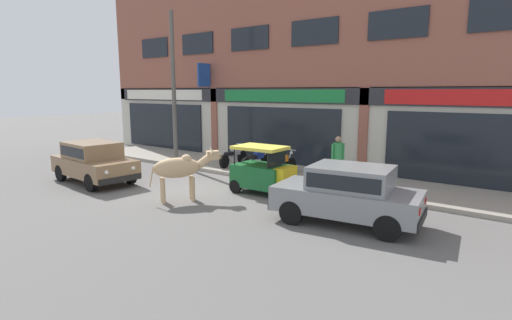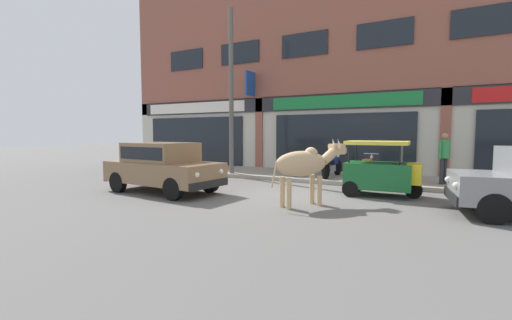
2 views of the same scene
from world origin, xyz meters
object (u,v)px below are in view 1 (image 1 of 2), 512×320
object	(u,v)px
car_0	(94,160)
pedestrian	(338,154)
auto_rickshaw	(263,173)
motorcycle_1	(257,160)
motorcycle_2	(280,164)
utility_pole	(174,89)
motorcycle_0	(233,157)
cow	(180,168)
car_1	(348,192)

from	to	relation	value
car_0	pedestrian	bearing A→B (deg)	32.95
car_0	auto_rickshaw	world-z (taller)	auto_rickshaw
motorcycle_1	motorcycle_2	world-z (taller)	same
car_0	utility_pole	world-z (taller)	utility_pole
motorcycle_0	cow	bearing A→B (deg)	-67.58
pedestrian	motorcycle_0	bearing A→B (deg)	177.39
cow	utility_pole	bearing A→B (deg)	139.71
car_1	utility_pole	xyz separation A→B (m)	(-9.36, 2.77, 2.54)
cow	motorcycle_1	distance (m)	4.71
motorcycle_0	car_1	bearing A→B (deg)	-28.31
cow	car_1	xyz separation A→B (m)	(4.84, 1.06, -0.19)
car_1	pedestrian	xyz separation A→B (m)	(-1.94, 3.44, 0.31)
car_0	motorcycle_0	size ratio (longest dim) A/B	2.04
car_1	pedestrian	bearing A→B (deg)	119.42
motorcycle_1	utility_pole	bearing A→B (deg)	-168.13
car_1	motorcycle_0	world-z (taller)	car_1
pedestrian	cow	bearing A→B (deg)	-122.84
auto_rickshaw	motorcycle_0	bearing A→B (deg)	143.58
car_0	motorcycle_0	distance (m)	5.47
motorcycle_0	utility_pole	world-z (taller)	utility_pole
cow	motorcycle_0	world-z (taller)	cow
auto_rickshaw	car_1	bearing A→B (deg)	-19.04
pedestrian	utility_pole	world-z (taller)	utility_pole
motorcycle_1	pedestrian	world-z (taller)	pedestrian
cow	motorcycle_0	bearing A→B (deg)	112.42
auto_rickshaw	motorcycle_1	xyz separation A→B (m)	(-2.07, 2.38, -0.13)
auto_rickshaw	motorcycle_1	distance (m)	3.16
cow	motorcycle_2	world-z (taller)	cow
car_0	cow	bearing A→B (deg)	2.54
auto_rickshaw	motorcycle_0	xyz separation A→B (m)	(-3.35, 2.47, -0.13)
car_0	car_1	xyz separation A→B (m)	(9.18, 1.26, 0.00)
car_1	auto_rickshaw	bearing A→B (deg)	160.96
pedestrian	motorcycle_2	bearing A→B (deg)	179.32
auto_rickshaw	pedestrian	distance (m)	2.74
motorcycle_0	utility_pole	xyz separation A→B (m)	(-2.57, -0.89, 2.83)
car_1	motorcycle_2	size ratio (longest dim) A/B	2.07
car_0	motorcycle_1	distance (m)	6.07
motorcycle_0	motorcycle_2	size ratio (longest dim) A/B	1.00
pedestrian	car_1	bearing A→B (deg)	-60.58
utility_pole	car_1	bearing A→B (deg)	-16.46
car_1	motorcycle_2	distance (m)	5.52
auto_rickshaw	utility_pole	size ratio (longest dim) A/B	0.31
car_0	car_1	world-z (taller)	same
pedestrian	utility_pole	bearing A→B (deg)	-174.84
cow	auto_rickshaw	xyz separation A→B (m)	(1.40, 2.25, -0.35)
car_1	auto_rickshaw	xyz separation A→B (m)	(-3.44, 1.19, -0.15)
cow	car_1	world-z (taller)	cow
motorcycle_2	pedestrian	xyz separation A→B (m)	(2.35, -0.03, 0.60)
car_1	utility_pole	world-z (taller)	utility_pole
car_1	motorcycle_0	bearing A→B (deg)	151.69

